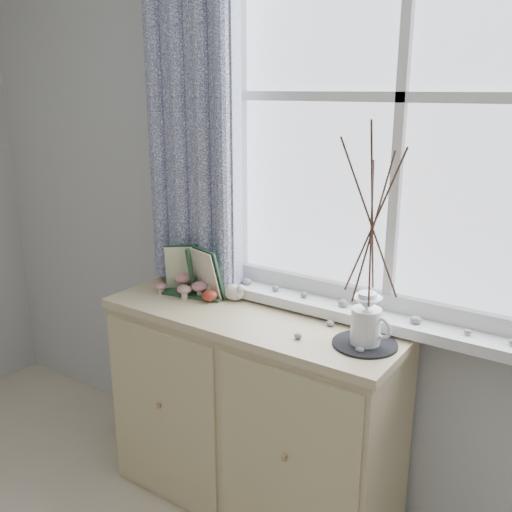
{
  "coord_description": "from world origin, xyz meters",
  "views": [
    {
      "loc": [
        1.01,
        0.09,
        1.68
      ],
      "look_at": [
        -0.1,
        1.7,
        1.1
      ],
      "focal_mm": 40.0,
      "sensor_mm": 36.0,
      "label": 1
    }
  ],
  "objects_px": {
    "toadstool_cluster": "(186,283)",
    "twig_pitcher": "(372,219)",
    "botanical_book": "(189,272)",
    "sideboard": "(252,411)"
  },
  "relations": [
    {
      "from": "toadstool_cluster",
      "to": "twig_pitcher",
      "type": "bearing_deg",
      "value": -2.47
    },
    {
      "from": "botanical_book",
      "to": "twig_pitcher",
      "type": "relative_size",
      "value": 0.41
    },
    {
      "from": "sideboard",
      "to": "toadstool_cluster",
      "type": "distance_m",
      "value": 0.59
    },
    {
      "from": "sideboard",
      "to": "botanical_book",
      "type": "height_order",
      "value": "botanical_book"
    },
    {
      "from": "toadstool_cluster",
      "to": "sideboard",
      "type": "bearing_deg",
      "value": -3.9
    },
    {
      "from": "sideboard",
      "to": "botanical_book",
      "type": "bearing_deg",
      "value": 179.29
    },
    {
      "from": "sideboard",
      "to": "twig_pitcher",
      "type": "relative_size",
      "value": 1.59
    },
    {
      "from": "botanical_book",
      "to": "toadstool_cluster",
      "type": "relative_size",
      "value": 1.41
    },
    {
      "from": "toadstool_cluster",
      "to": "botanical_book",
      "type": "bearing_deg",
      "value": -30.72
    },
    {
      "from": "toadstool_cluster",
      "to": "twig_pitcher",
      "type": "relative_size",
      "value": 0.29
    }
  ]
}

